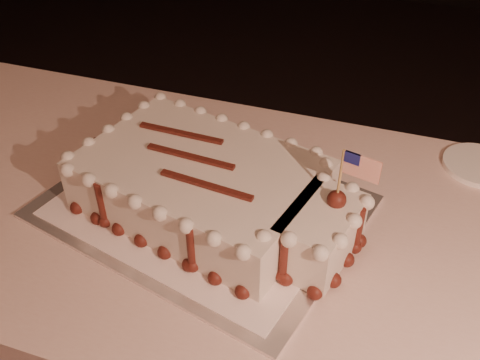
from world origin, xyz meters
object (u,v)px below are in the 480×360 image
(cake_board, at_px, (202,206))
(side_plate, at_px, (479,165))
(banquet_table, at_px, (327,353))
(sheet_cake, at_px, (214,189))

(cake_board, relative_size, side_plate, 3.82)
(banquet_table, height_order, cake_board, cake_board)
(cake_board, relative_size, sheet_cake, 1.01)
(side_plate, bearing_deg, cake_board, -148.84)
(cake_board, bearing_deg, side_plate, 45.21)
(cake_board, bearing_deg, banquet_table, 15.32)
(banquet_table, relative_size, cake_board, 4.05)
(banquet_table, xyz_separation_m, side_plate, (0.23, 0.31, 0.38))
(cake_board, xyz_separation_m, sheet_cake, (0.03, -0.01, 0.06))
(banquet_table, bearing_deg, side_plate, 53.09)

